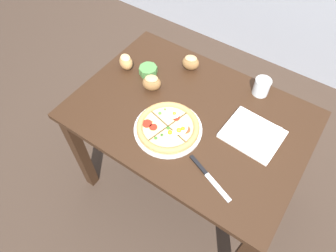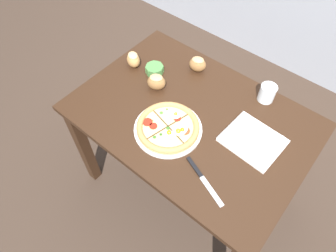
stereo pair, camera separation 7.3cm
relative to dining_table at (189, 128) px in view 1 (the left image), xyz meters
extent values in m
plane|color=#3D2D23|center=(0.00, 0.00, -0.64)|extent=(12.00, 12.00, 0.00)
cube|color=#331E11|center=(0.00, 0.00, 0.10)|extent=(1.14, 0.80, 0.03)
cube|color=#331E11|center=(-0.52, -0.35, -0.27)|extent=(0.06, 0.06, 0.72)
cube|color=#331E11|center=(-0.52, 0.35, -0.27)|extent=(0.06, 0.06, 0.72)
cube|color=#331E11|center=(0.52, 0.35, -0.27)|extent=(0.06, 0.06, 0.72)
cylinder|color=white|center=(-0.03, -0.14, 0.12)|extent=(0.32, 0.32, 0.01)
cylinder|color=tan|center=(-0.03, -0.14, 0.14)|extent=(0.29, 0.29, 0.01)
cylinder|color=#E0CC84|center=(-0.03, -0.14, 0.14)|extent=(0.25, 0.25, 0.00)
torus|color=tan|center=(-0.03, -0.14, 0.15)|extent=(0.29, 0.29, 0.03)
cube|color=#472D19|center=(0.03, -0.16, 0.15)|extent=(0.12, 0.03, 0.00)
cube|color=#472D19|center=(-0.02, -0.08, 0.15)|extent=(0.03, 0.12, 0.00)
cube|color=#472D19|center=(-0.09, -0.13, 0.15)|extent=(0.12, 0.03, 0.00)
cube|color=#472D19|center=(-0.05, -0.20, 0.15)|extent=(0.03, 0.12, 0.00)
cylinder|color=red|center=(-0.12, -0.19, 0.15)|extent=(0.05, 0.05, 0.00)
cylinder|color=red|center=(-0.09, -0.19, 0.15)|extent=(0.04, 0.04, 0.00)
cylinder|color=red|center=(-0.03, -0.08, 0.15)|extent=(0.03, 0.03, 0.00)
cylinder|color=red|center=(0.04, -0.11, 0.15)|extent=(0.04, 0.04, 0.00)
ellipsoid|color=white|center=(0.03, -0.14, 0.15)|extent=(0.08, 0.07, 0.01)
sphere|color=#F4AD1E|center=(0.03, -0.14, 0.16)|extent=(0.02, 0.02, 0.02)
ellipsoid|color=white|center=(0.01, -0.18, 0.15)|extent=(0.06, 0.05, 0.01)
sphere|color=orange|center=(0.00, -0.17, 0.16)|extent=(0.02, 0.02, 0.02)
ellipsoid|color=white|center=(0.03, -0.12, 0.15)|extent=(0.06, 0.06, 0.01)
sphere|color=orange|center=(0.04, -0.12, 0.16)|extent=(0.02, 0.02, 0.02)
ellipsoid|color=white|center=(-0.06, -0.07, 0.15)|extent=(0.08, 0.07, 0.01)
sphere|color=#F4AD1E|center=(-0.05, -0.07, 0.16)|extent=(0.02, 0.02, 0.02)
cylinder|color=#386B23|center=(-0.11, -0.17, 0.15)|extent=(0.01, 0.01, 0.00)
cylinder|color=#2D5B1E|center=(-0.10, -0.07, 0.15)|extent=(0.01, 0.01, 0.00)
cylinder|color=#477A2D|center=(-0.11, -0.10, 0.15)|extent=(0.02, 0.02, 0.00)
cylinder|color=#386B23|center=(-0.04, -0.23, 0.15)|extent=(0.02, 0.02, 0.00)
cylinder|color=#2D5B1E|center=(-0.03, -0.20, 0.15)|extent=(0.01, 0.01, 0.00)
cylinder|color=#386B23|center=(-0.03, -0.15, 0.15)|extent=(0.02, 0.02, 0.00)
cylinder|color=#4C8442|center=(-0.33, 0.11, 0.14)|extent=(0.09, 0.09, 0.04)
cylinder|color=gold|center=(-0.33, 0.11, 0.15)|extent=(0.07, 0.07, 0.02)
cylinder|color=#4C8442|center=(-0.29, 0.11, 0.14)|extent=(0.01, 0.01, 0.04)
cylinder|color=#4C8442|center=(-0.30, 0.14, 0.14)|extent=(0.01, 0.01, 0.04)
cylinder|color=#4C8442|center=(-0.33, 0.16, 0.14)|extent=(0.01, 0.01, 0.04)
cylinder|color=#4C8442|center=(-0.37, 0.14, 0.14)|extent=(0.01, 0.01, 0.04)
cylinder|color=#4C8442|center=(-0.38, 0.11, 0.14)|extent=(0.01, 0.01, 0.04)
cylinder|color=#4C8442|center=(-0.37, 0.08, 0.14)|extent=(0.01, 0.01, 0.04)
cylinder|color=#4C8442|center=(-0.33, 0.06, 0.14)|extent=(0.01, 0.01, 0.04)
cylinder|color=#4C8442|center=(-0.30, 0.08, 0.14)|extent=(0.01, 0.01, 0.04)
cube|color=white|center=(0.31, 0.05, 0.13)|extent=(0.27, 0.23, 0.02)
cube|color=white|center=(0.31, 0.05, 0.15)|extent=(0.21, 0.18, 0.02)
ellipsoid|color=olive|center=(-0.25, 0.03, 0.16)|extent=(0.12, 0.11, 0.08)
ellipsoid|color=tan|center=(-0.25, 0.03, 0.19)|extent=(0.08, 0.08, 0.02)
ellipsoid|color=#B27F47|center=(-0.46, 0.08, 0.16)|extent=(0.11, 0.10, 0.08)
ellipsoid|color=#EAB775|center=(-0.46, 0.08, 0.19)|extent=(0.08, 0.07, 0.02)
ellipsoid|color=olive|center=(-0.17, 0.27, 0.16)|extent=(0.11, 0.10, 0.08)
ellipsoid|color=tan|center=(-0.17, 0.27, 0.19)|extent=(0.08, 0.07, 0.02)
cube|color=silver|center=(0.30, -0.27, 0.12)|extent=(0.15, 0.07, 0.01)
cube|color=black|center=(0.18, -0.22, 0.12)|extent=(0.11, 0.05, 0.01)
cylinder|color=white|center=(0.22, 0.32, 0.16)|extent=(0.08, 0.08, 0.09)
cylinder|color=silver|center=(0.22, 0.32, 0.15)|extent=(0.07, 0.07, 0.05)
camera|label=1|loc=(0.43, -0.82, 1.26)|focal=32.00mm
camera|label=2|loc=(0.49, -0.77, 1.26)|focal=32.00mm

